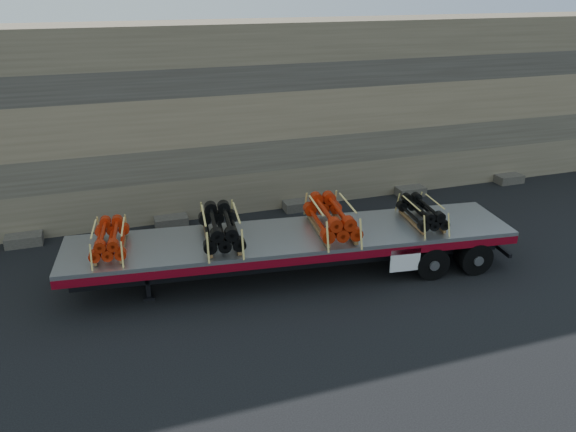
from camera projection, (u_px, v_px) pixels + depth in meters
name	position (u px, v px, depth m)	size (l,w,h in m)	color
ground	(289.00, 271.00, 17.53)	(120.00, 120.00, 0.00)	black
rock_wall	(235.00, 116.00, 21.85)	(44.00, 3.00, 7.00)	#7A6B54
trailer	(293.00, 254.00, 17.10)	(13.42, 2.58, 1.34)	#A7A9AE
bundle_front	(110.00, 239.00, 15.69)	(0.96, 1.92, 0.68)	#B52309
bundle_midfront	(221.00, 228.00, 16.26)	(1.15, 2.30, 0.82)	black
bundle_midrear	(332.00, 218.00, 16.90)	(1.19, 2.39, 0.85)	#B52309
bundle_rear	(422.00, 213.00, 17.50)	(0.95, 1.89, 0.67)	black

